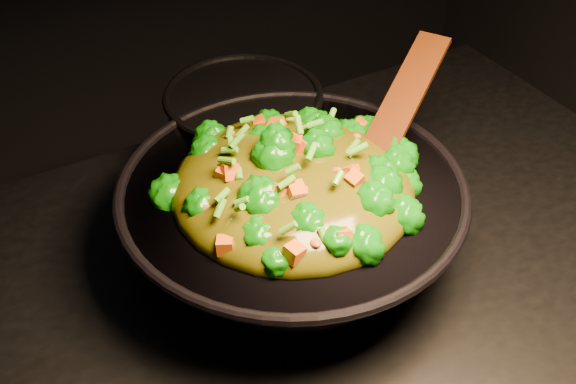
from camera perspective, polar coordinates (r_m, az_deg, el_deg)
wok at (r=0.94m, az=0.30°, el=-2.46°), size 0.48×0.48×0.12m
stir_fry at (r=0.86m, az=0.42°, el=2.69°), size 0.38×0.38×0.10m
spatula at (r=0.94m, az=8.27°, el=5.62°), size 0.26×0.19×0.12m
back_pot at (r=1.11m, az=-3.43°, el=5.07°), size 0.30×0.30×0.13m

